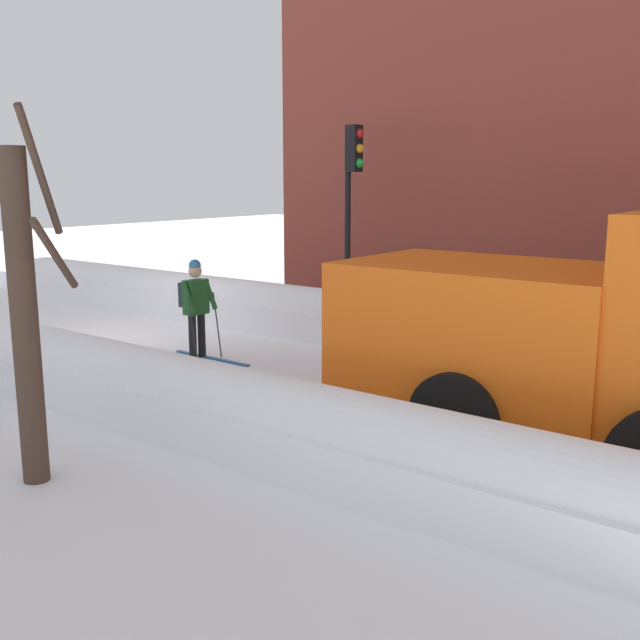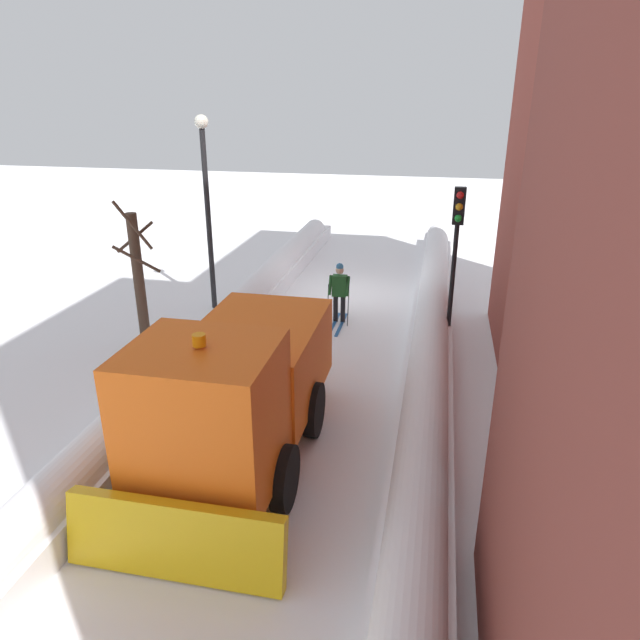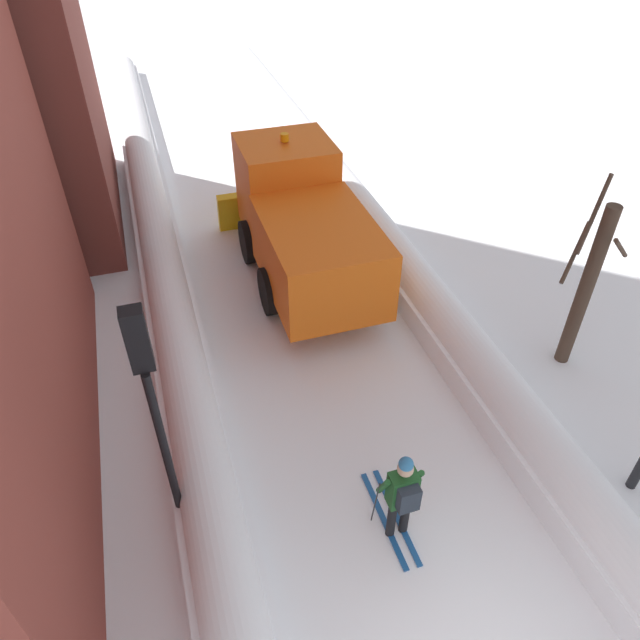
{
  "view_description": "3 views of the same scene",
  "coord_description": "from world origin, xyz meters",
  "px_view_note": "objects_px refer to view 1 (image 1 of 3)",
  "views": [
    {
      "loc": [
        8.94,
        12.19,
        3.26
      ],
      "look_at": [
        0.26,
        5.59,
        1.12
      ],
      "focal_mm": 41.24,
      "sensor_mm": 36.0,
      "label": 1
    },
    {
      "loc": [
        -2.74,
        18.2,
        6.36
      ],
      "look_at": [
        -0.01,
        5.1,
        1.04
      ],
      "focal_mm": 32.16,
      "sensor_mm": 36.0,
      "label": 2
    },
    {
      "loc": [
        -2.73,
        -1.91,
        8.41
      ],
      "look_at": [
        -0.27,
        5.82,
        1.8
      ],
      "focal_mm": 33.06,
      "sensor_mm": 36.0,
      "label": 3
    }
  ],
  "objects_px": {
    "traffic_light_pole": "(352,190)",
    "bare_tree_near": "(25,311)",
    "skier": "(196,304)",
    "plow_truck": "(593,335)"
  },
  "relations": [
    {
      "from": "traffic_light_pole",
      "to": "bare_tree_near",
      "type": "xyz_separation_m",
      "value": [
        8.02,
        1.42,
        -1.11
      ]
    },
    {
      "from": "bare_tree_near",
      "to": "skier",
      "type": "bearing_deg",
      "value": -151.55
    },
    {
      "from": "plow_truck",
      "to": "traffic_light_pole",
      "type": "bearing_deg",
      "value": -122.1
    },
    {
      "from": "plow_truck",
      "to": "skier",
      "type": "relative_size",
      "value": 3.31
    },
    {
      "from": "plow_truck",
      "to": "traffic_light_pole",
      "type": "distance_m",
      "value": 7.2
    },
    {
      "from": "plow_truck",
      "to": "bare_tree_near",
      "type": "distance_m",
      "value": 6.25
    },
    {
      "from": "skier",
      "to": "traffic_light_pole",
      "type": "xyz_separation_m",
      "value": [
        -3.15,
        1.22,
        1.98
      ]
    },
    {
      "from": "plow_truck",
      "to": "bare_tree_near",
      "type": "height_order",
      "value": "bare_tree_near"
    },
    {
      "from": "plow_truck",
      "to": "skier",
      "type": "bearing_deg",
      "value": -94.73
    },
    {
      "from": "plow_truck",
      "to": "traffic_light_pole",
      "type": "height_order",
      "value": "traffic_light_pole"
    }
  ]
}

